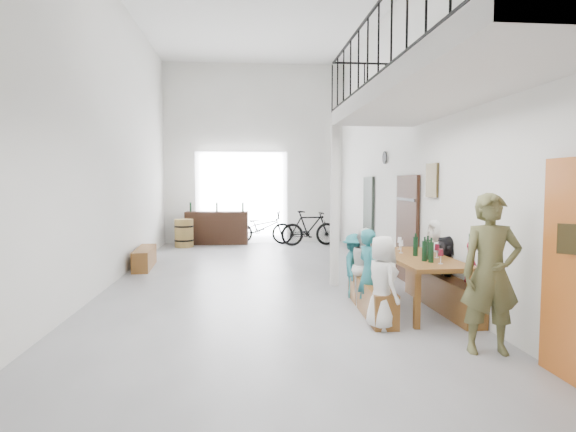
{
  "coord_description": "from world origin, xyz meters",
  "views": [
    {
      "loc": [
        -0.32,
        -8.97,
        1.87
      ],
      "look_at": [
        0.45,
        -0.5,
        1.27
      ],
      "focal_mm": 30.0,
      "sensor_mm": 36.0,
      "label": 1
    }
  ],
  "objects": [
    {
      "name": "floor",
      "position": [
        0.0,
        0.0,
        0.0
      ],
      "size": [
        12.0,
        12.0,
        0.0
      ],
      "primitive_type": "plane",
      "color": "slate",
      "rests_on": "ground"
    },
    {
      "name": "room_walls",
      "position": [
        0.0,
        0.0,
        3.55
      ],
      "size": [
        12.0,
        12.0,
        12.0
      ],
      "color": "white",
      "rests_on": "ground"
    },
    {
      "name": "gateway_portal",
      "position": [
        -0.4,
        5.94,
        1.4
      ],
      "size": [
        2.8,
        0.08,
        2.8
      ],
      "primitive_type": "cube",
      "color": "white",
      "rests_on": "ground"
    },
    {
      "name": "right_wall_decor",
      "position": [
        2.7,
        -1.87,
        1.74
      ],
      "size": [
        0.07,
        8.28,
        5.07
      ],
      "color": "#B0541B",
      "rests_on": "ground"
    },
    {
      "name": "balcony",
      "position": [
        1.98,
        -3.13,
        2.96
      ],
      "size": [
        1.52,
        5.62,
        4.0
      ],
      "color": "silver",
      "rests_on": "ground"
    },
    {
      "name": "tasting_table",
      "position": [
        2.2,
        -2.23,
        0.71
      ],
      "size": [
        0.88,
        2.08,
        0.79
      ],
      "rotation": [
        0.0,
        0.0,
        0.02
      ],
      "color": "brown",
      "rests_on": "ground"
    },
    {
      "name": "bench_inner",
      "position": [
        1.49,
        -2.25,
        0.23
      ],
      "size": [
        0.4,
        1.98,
        0.45
      ],
      "primitive_type": "cube",
      "rotation": [
        0.0,
        0.0,
        -0.04
      ],
      "color": "brown",
      "rests_on": "ground"
    },
    {
      "name": "bench_wall",
      "position": [
        2.57,
        -2.2,
        0.25
      ],
      "size": [
        0.33,
        2.21,
        0.51
      ],
      "primitive_type": "cube",
      "rotation": [
        0.0,
        0.0,
        0.02
      ],
      "color": "brown",
      "rests_on": "ground"
    },
    {
      "name": "tableware",
      "position": [
        2.22,
        -2.35,
        0.93
      ],
      "size": [
        0.51,
        1.47,
        0.35
      ],
      "color": "black",
      "rests_on": "tasting_table"
    },
    {
      "name": "side_bench",
      "position": [
        -2.5,
        1.69,
        0.22
      ],
      "size": [
        0.43,
        1.56,
        0.43
      ],
      "primitive_type": "cube",
      "rotation": [
        0.0,
        0.0,
        0.06
      ],
      "color": "brown",
      "rests_on": "ground"
    },
    {
      "name": "oak_barrel",
      "position": [
        -2.06,
        5.04,
        0.4
      ],
      "size": [
        0.55,
        0.55,
        0.81
      ],
      "color": "olive",
      "rests_on": "ground"
    },
    {
      "name": "serving_counter",
      "position": [
        -1.15,
        5.65,
        0.49
      ],
      "size": [
        1.9,
        0.62,
        0.99
      ],
      "primitive_type": "cube",
      "rotation": [
        0.0,
        0.0,
        -0.05
      ],
      "color": "#321A10",
      "rests_on": "ground"
    },
    {
      "name": "counter_bottles",
      "position": [
        -1.15,
        5.67,
        1.13
      ],
      "size": [
        1.63,
        0.14,
        0.28
      ],
      "color": "black",
      "rests_on": "serving_counter"
    },
    {
      "name": "guest_left_a",
      "position": [
        1.42,
        -3.08,
        0.6
      ],
      "size": [
        0.49,
        0.65,
        1.19
      ],
      "primitive_type": "imported",
      "rotation": [
        0.0,
        0.0,
        1.78
      ],
      "color": "silver",
      "rests_on": "ground"
    },
    {
      "name": "guest_left_b",
      "position": [
        1.42,
        -2.42,
        0.61
      ],
      "size": [
        0.4,
        0.5,
        1.22
      ],
      "primitive_type": "imported",
      "rotation": [
        0.0,
        0.0,
        1.84
      ],
      "color": "#226B73",
      "rests_on": "ground"
    },
    {
      "name": "guest_left_c",
      "position": [
        1.52,
        -1.86,
        0.59
      ],
      "size": [
        0.55,
        0.65,
        1.18
      ],
      "primitive_type": "imported",
      "rotation": [
        0.0,
        0.0,
        1.37
      ],
      "color": "silver",
      "rests_on": "ground"
    },
    {
      "name": "guest_left_d",
      "position": [
        1.45,
        -1.38,
        0.52
      ],
      "size": [
        0.6,
        0.77,
        1.04
      ],
      "primitive_type": "imported",
      "rotation": [
        0.0,
        0.0,
        1.21
      ],
      "color": "#226B73",
      "rests_on": "ground"
    },
    {
      "name": "guest_right_a",
      "position": [
        2.79,
        -2.73,
        0.54
      ],
      "size": [
        0.28,
        0.64,
        1.09
      ],
      "primitive_type": "imported",
      "rotation": [
        0.0,
        0.0,
        -1.6
      ],
      "color": "#B71F36",
      "rests_on": "ground"
    },
    {
      "name": "guest_right_b",
      "position": [
        2.69,
        -2.08,
        0.53
      ],
      "size": [
        0.51,
        1.03,
        1.07
      ],
      "primitive_type": "imported",
      "rotation": [
        0.0,
        0.0,
        -1.78
      ],
      "color": "black",
      "rests_on": "ground"
    },
    {
      "name": "guest_right_c",
      "position": [
        2.77,
        -1.57,
        0.64
      ],
      "size": [
        0.48,
        0.67,
        1.28
      ],
      "primitive_type": "imported",
      "rotation": [
        0.0,
        0.0,
        -1.45
      ],
      "color": "silver",
      "rests_on": "ground"
    },
    {
      "name": "host_standing",
      "position": [
        2.34,
        -4.03,
        0.88
      ],
      "size": [
        0.69,
        0.51,
        1.75
      ],
      "primitive_type": "imported",
      "rotation": [
        0.0,
        0.0,
        -0.15
      ],
      "color": "brown",
      "rests_on": "ground"
    },
    {
      "name": "potted_plant",
      "position": [
        2.45,
        0.85,
        0.2
      ],
      "size": [
        0.38,
        0.34,
        0.4
      ],
      "primitive_type": "imported",
      "rotation": [
        0.0,
        0.0,
        0.07
      ],
      "color": "#15441A",
      "rests_on": "ground"
    },
    {
      "name": "bicycle_near",
      "position": [
        0.22,
        5.6,
        0.49
      ],
      "size": [
        1.97,
        0.99,
        0.99
      ],
      "primitive_type": "imported",
      "rotation": [
        0.0,
        0.0,
        1.38
      ],
      "color": "black",
      "rests_on": "ground"
    },
    {
      "name": "bicycle_far",
      "position": [
        1.6,
        5.03,
        0.52
      ],
      "size": [
        1.77,
        0.68,
        1.04
      ],
      "primitive_type": "imported",
      "rotation": [
        0.0,
        0.0,
        1.68
      ],
      "color": "black",
      "rests_on": "ground"
    }
  ]
}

